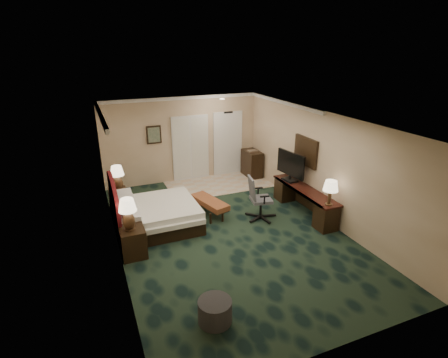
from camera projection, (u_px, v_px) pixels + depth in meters
name	position (u px, v px, depth m)	size (l,w,h in m)	color
floor	(228.00, 232.00, 8.33)	(5.00, 7.50, 0.00)	black
ceiling	(229.00, 119.00, 7.35)	(5.00, 7.50, 0.00)	white
wall_back	(182.00, 140.00, 11.08)	(5.00, 0.00, 2.70)	tan
wall_front	(339.00, 274.00, 4.61)	(5.00, 0.00, 2.70)	tan
wall_left	(113.00, 196.00, 6.96)	(0.00, 7.50, 2.70)	tan
wall_right	(320.00, 165.00, 8.73)	(0.00, 7.50, 2.70)	tan
crown_molding	(229.00, 122.00, 7.37)	(5.00, 7.50, 0.10)	white
tile_patch	(219.00, 184.00, 11.15)	(3.20, 1.70, 0.01)	#D0B292
headboard	(115.00, 205.00, 8.07)	(0.12, 2.00, 1.40)	#450F0E
entry_door	(228.00, 144.00, 11.71)	(1.02, 0.06, 2.18)	white
closet_doors	(191.00, 148.00, 11.24)	(1.20, 0.06, 2.10)	silver
wall_art	(154.00, 135.00, 10.63)	(0.45, 0.06, 0.55)	#3C5A4D
wall_mirror	(306.00, 151.00, 9.16)	(0.05, 0.95, 0.75)	white
bed	(158.00, 215.00, 8.48)	(1.86, 1.72, 0.59)	white
nightstand_near	(133.00, 242.00, 7.30)	(0.50, 0.57, 0.63)	black
nightstand_far	(118.00, 199.00, 9.37)	(0.45, 0.52, 0.57)	black
lamp_near	(128.00, 215.00, 7.03)	(0.37, 0.37, 0.69)	black
lamp_far	(118.00, 178.00, 9.12)	(0.36, 0.36, 0.68)	black
bed_bench	(210.00, 207.00, 9.13)	(0.42, 1.22, 0.41)	brown
ottoman	(215.00, 311.00, 5.57)	(0.55, 0.55, 0.39)	#2C2C2D
desk	(304.00, 201.00, 9.14)	(0.51, 2.36, 0.68)	black
tv	(290.00, 167.00, 9.42)	(0.09, 1.04, 0.81)	black
desk_lamp	(330.00, 193.00, 8.03)	(0.35, 0.35, 0.61)	black
desk_chair	(261.00, 198.00, 8.78)	(0.66, 0.62, 1.14)	#4F4F58
minibar	(252.00, 164.00, 11.72)	(0.46, 0.82, 0.87)	black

